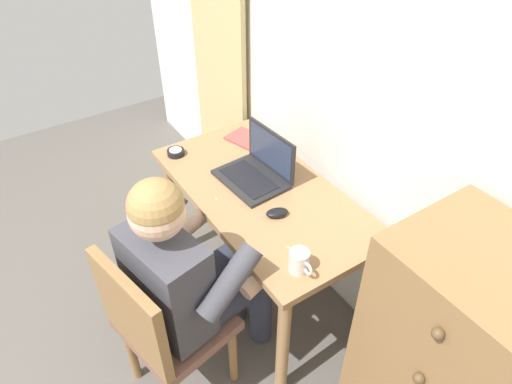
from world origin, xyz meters
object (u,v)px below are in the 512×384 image
Objects in this scene: notebook_pad at (247,139)px; desk_clock at (176,152)px; chair at (161,325)px; desk at (262,208)px; person_seated at (193,272)px; computer_mouse at (277,213)px; dresser at (452,376)px; coffee_mug at (299,261)px; laptop at (258,169)px.

desk_clock is at bearing -119.52° from notebook_pad.
chair is at bearing -31.20° from desk_clock.
person_seated reaches higher than desk.
person_seated is 0.45m from computer_mouse.
desk_clock is (-0.71, 0.27, 0.08)m from person_seated.
notebook_pad is at bearing 176.69° from dresser.
desk is 0.54m from person_seated.
computer_mouse is (-0.88, -0.13, 0.18)m from dresser.
person_seated is 0.77m from desk_clock.
desk_clock reaches higher than notebook_pad.
desk_clock is at bearing 148.80° from chair.
computer_mouse is 0.83× the size of coffee_mug.
desk is at bearing -174.43° from computer_mouse.
desk is 0.23m from computer_mouse.
coffee_mug reaches higher than notebook_pad.
laptop is at bearing -41.07° from notebook_pad.
coffee_mug is (0.24, 0.51, 0.30)m from chair.
desk is 13.25× the size of desk_clock.
computer_mouse is at bearing 94.46° from person_seated.
computer_mouse is at bearing -15.94° from laptop.
person_seated is 13.21× the size of desk_clock.
laptop is 0.29m from computer_mouse.
chair is 4.15× the size of notebook_pad.
desk is 11.92× the size of computer_mouse.
computer_mouse is (-0.03, 0.44, 0.08)m from person_seated.
coffee_mug is at bearing -37.50° from notebook_pad.
desk_clock is at bearing -148.40° from laptop.
coffee_mug is (0.30, -0.11, 0.03)m from computer_mouse.
computer_mouse is (-0.07, 0.62, 0.26)m from chair.
chair is 9.68× the size of desk_clock.
dresser is at bearing 2.66° from laptop.
dresser reaches higher than desk.
dresser is 0.91m from computer_mouse.
laptop is (-0.35, 0.70, 0.30)m from chair.
dresser is 1.49m from notebook_pad.
laptop is at bearing -176.78° from computer_mouse.
notebook_pad is (-0.32, 0.14, -0.05)m from laptop.
coffee_mug is at bearing -157.11° from dresser.
desk is 0.55m from desk_clock.
person_seated is 5.66× the size of notebook_pad.
dresser is 1.03m from person_seated.
chair is 0.73× the size of person_seated.
laptop reaches higher than coffee_mug.
dresser is 0.96× the size of person_seated.
chair reaches higher than coffee_mug.
dresser is 0.66m from coffee_mug.
chair reaches higher than computer_mouse.
laptop reaches higher than notebook_pad.
person_seated is (-0.03, 0.18, 0.18)m from chair.
computer_mouse reaches higher than desk_clock.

